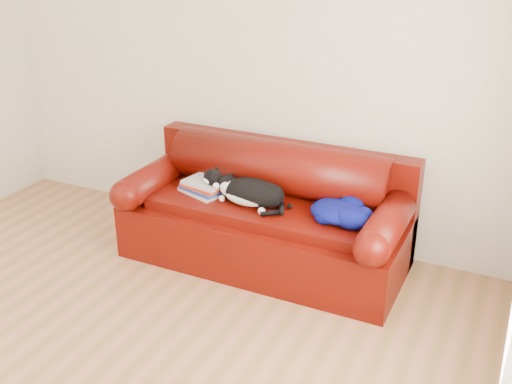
% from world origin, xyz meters
% --- Properties ---
extents(ground, '(4.50, 4.50, 0.00)m').
position_xyz_m(ground, '(0.00, 0.00, 0.00)').
color(ground, olive).
rests_on(ground, ground).
extents(room_shell, '(4.52, 4.02, 2.61)m').
position_xyz_m(room_shell, '(0.12, 0.02, 1.67)').
color(room_shell, beige).
rests_on(room_shell, ground).
extents(sofa_base, '(2.10, 0.90, 0.50)m').
position_xyz_m(sofa_base, '(0.47, 1.49, 0.24)').
color(sofa_base, '#3E0702').
rests_on(sofa_base, ground).
extents(sofa_back, '(2.10, 1.01, 0.88)m').
position_xyz_m(sofa_back, '(0.47, 1.74, 0.54)').
color(sofa_back, '#3E0702').
rests_on(sofa_back, ground).
extents(book_stack, '(0.40, 0.35, 0.10)m').
position_xyz_m(book_stack, '(-0.00, 1.45, 0.55)').
color(book_stack, beige).
rests_on(book_stack, sofa_base).
extents(cat, '(0.67, 0.28, 0.24)m').
position_xyz_m(cat, '(0.41, 1.40, 0.59)').
color(cat, black).
rests_on(cat, sofa_base).
extents(blanket, '(0.48, 0.45, 0.15)m').
position_xyz_m(blanket, '(1.07, 1.45, 0.56)').
color(blanket, '#07024E').
rests_on(blanket, sofa_base).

